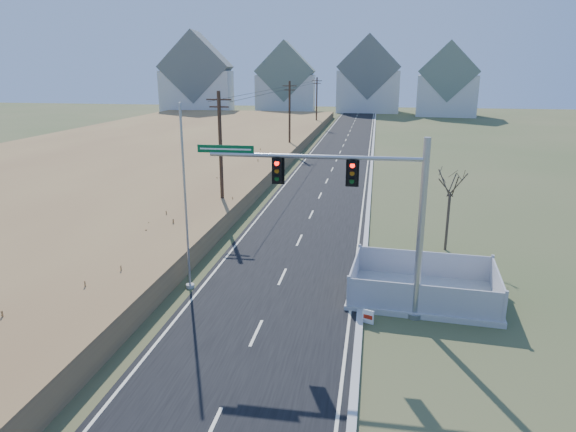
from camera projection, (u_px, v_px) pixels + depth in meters
The scene contains 16 objects.
ground at pixel (266, 312), 22.94m from camera, with size 260.00×260.00×0.00m, color #3E5026.
road at pixel (342, 148), 70.29m from camera, with size 8.00×180.00×0.06m, color black.
curb at pixel (373, 148), 69.60m from camera, with size 0.30×180.00×0.18m, color #B2AFA8.
reed_marsh at pixel (146, 150), 64.53m from camera, with size 38.00×110.00×1.30m, color #A08048.
utility_pole_near at pixel (221, 152), 36.90m from camera, with size 1.80×0.26×9.00m.
utility_pole_mid at pixel (290, 116), 65.32m from camera, with size 1.80×0.26×9.00m.
utility_pole_far at pixel (317, 102), 93.74m from camera, with size 1.80×0.26×9.00m.
condo_nw at pixel (197, 81), 121.68m from camera, with size 17.69×13.38×19.05m.
condo_nnw at pixel (286, 84), 126.23m from camera, with size 14.93×11.17×17.03m.
condo_n at pixel (368, 81), 126.60m from camera, with size 15.27×10.20×18.54m.
condo_ne at pixel (448, 85), 116.32m from camera, with size 14.12×10.51×16.52m.
traffic_signal_mast at pixel (375, 211), 21.47m from camera, with size 9.89×0.67×7.87m.
fence_enclosure at pixel (423, 292), 24.30m from camera, with size 7.17×5.16×1.57m.
open_sign at pixel (368, 317), 21.81m from camera, with size 0.48×0.23×0.62m.
flagpole at pixel (186, 218), 24.52m from camera, with size 0.41×0.41×9.03m.
bare_tree at pixel (451, 182), 29.68m from camera, with size 1.96×1.96×5.20m.
Camera 1 is at (4.47, -20.39, 10.49)m, focal length 32.00 mm.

